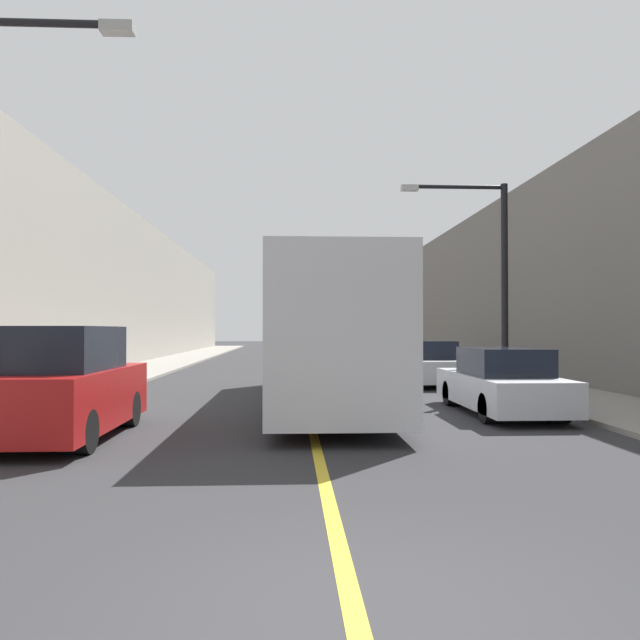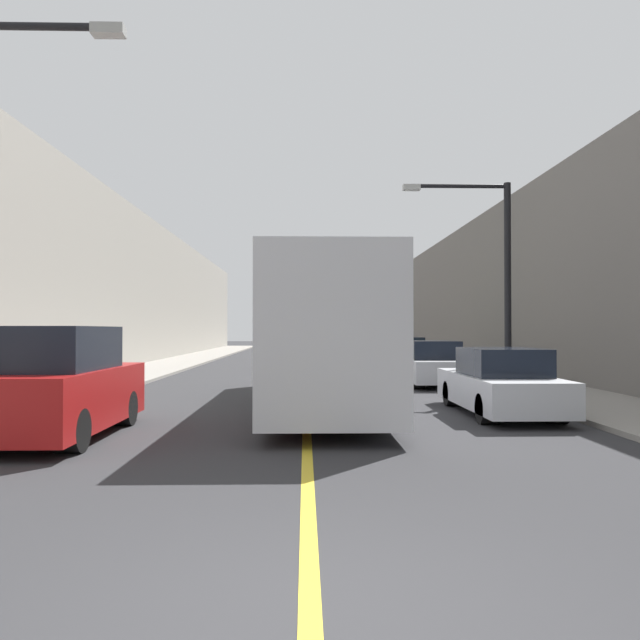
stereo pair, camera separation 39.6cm
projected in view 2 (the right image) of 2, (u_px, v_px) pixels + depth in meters
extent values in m
plane|color=#2D2D30|center=(310.00, 617.00, 4.08)|extent=(200.00, 200.00, 0.00)
cube|color=gray|center=(174.00, 363.00, 33.90)|extent=(3.20, 72.00, 0.11)
cube|color=gray|center=(435.00, 363.00, 34.24)|extent=(3.20, 72.00, 0.11)
cube|color=gray|center=(108.00, 289.00, 33.87)|extent=(4.00, 72.00, 8.23)
cube|color=#66605B|center=(500.00, 295.00, 34.39)|extent=(4.00, 72.00, 7.65)
cube|color=gold|center=(306.00, 364.00, 34.07)|extent=(0.16, 72.00, 0.01)
cube|color=silver|center=(322.00, 333.00, 15.80)|extent=(2.51, 12.19, 3.07)
cube|color=black|center=(333.00, 300.00, 9.75)|extent=(2.14, 0.04, 1.38)
cylinder|color=black|center=(277.00, 404.00, 11.98)|extent=(0.55, 0.91, 0.91)
cylinder|color=black|center=(379.00, 404.00, 12.02)|extent=(0.55, 0.91, 0.91)
cylinder|color=black|center=(288.00, 375.00, 19.53)|extent=(0.55, 0.91, 0.91)
cylinder|color=black|center=(350.00, 375.00, 19.58)|extent=(0.55, 0.91, 0.91)
cube|color=maroon|center=(58.00, 398.00, 10.87)|extent=(1.86, 4.41, 0.99)
cube|color=black|center=(54.00, 348.00, 10.67)|extent=(1.64, 2.43, 0.75)
cylinder|color=black|center=(71.00, 431.00, 9.52)|extent=(0.41, 0.68, 0.68)
cylinder|color=black|center=(49.00, 408.00, 12.22)|extent=(0.41, 0.68, 0.68)
cylinder|color=black|center=(123.00, 408.00, 12.25)|extent=(0.41, 0.68, 0.68)
cube|color=silver|center=(499.00, 390.00, 13.92)|extent=(1.75, 4.77, 0.70)
cube|color=black|center=(502.00, 362.00, 13.69)|extent=(1.54, 2.15, 0.59)
cube|color=black|center=(539.00, 396.00, 11.57)|extent=(1.49, 0.04, 0.31)
cylinder|color=black|center=(488.00, 409.00, 12.42)|extent=(0.39, 0.62, 0.62)
cylinder|color=black|center=(556.00, 408.00, 12.46)|extent=(0.39, 0.62, 0.62)
cylinder|color=black|center=(453.00, 394.00, 15.38)|extent=(0.39, 0.62, 0.62)
cylinder|color=black|center=(508.00, 393.00, 15.41)|extent=(0.39, 0.62, 0.62)
cube|color=silver|center=(431.00, 369.00, 21.14)|extent=(1.79, 4.28, 0.72)
cube|color=black|center=(432.00, 350.00, 20.93)|extent=(1.57, 1.93, 0.61)
cube|color=black|center=(445.00, 370.00, 19.03)|extent=(1.52, 0.04, 0.32)
cylinder|color=black|center=(418.00, 379.00, 19.79)|extent=(0.39, 0.62, 0.62)
cylinder|color=black|center=(461.00, 379.00, 19.82)|extent=(0.39, 0.62, 0.62)
cylinder|color=black|center=(405.00, 373.00, 22.44)|extent=(0.39, 0.62, 0.62)
cylinder|color=black|center=(443.00, 373.00, 22.48)|extent=(0.39, 0.62, 0.62)
cube|color=#145128|center=(402.00, 359.00, 28.38)|extent=(1.85, 4.44, 0.74)
cube|color=black|center=(403.00, 344.00, 28.17)|extent=(1.63, 2.00, 0.63)
cube|color=black|center=(411.00, 358.00, 26.19)|extent=(1.57, 0.04, 0.33)
cylinder|color=black|center=(391.00, 366.00, 26.98)|extent=(0.41, 0.62, 0.62)
cylinder|color=black|center=(424.00, 366.00, 27.02)|extent=(0.41, 0.62, 0.62)
cylinder|color=black|center=(383.00, 363.00, 29.73)|extent=(0.41, 0.62, 0.62)
cylinder|color=black|center=(413.00, 363.00, 29.77)|extent=(0.41, 0.62, 0.62)
cylinder|color=black|center=(16.00, 26.00, 9.50)|extent=(2.80, 0.12, 0.12)
cube|color=#999993|center=(108.00, 30.00, 9.53)|extent=(0.50, 0.24, 0.16)
cylinder|color=black|center=(508.00, 287.00, 18.05)|extent=(0.20, 0.20, 6.05)
cylinder|color=black|center=(459.00, 186.00, 18.06)|extent=(2.80, 0.12, 0.12)
cube|color=#999993|center=(411.00, 188.00, 18.03)|extent=(0.50, 0.24, 0.16)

